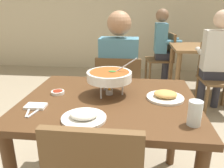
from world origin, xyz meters
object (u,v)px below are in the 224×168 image
(diner_main, at_px, (119,71))
(appetizer_plate, at_px, (165,96))
(drink_glass, at_px, (195,114))
(sauce_dish, at_px, (58,92))
(dining_table_far, at_px, (205,55))
(chair_diner_main, at_px, (119,94))
(chair_bg_left, at_px, (164,56))
(rice_plate, at_px, (84,116))
(dining_table_main, at_px, (110,115))
(curry_bowl, at_px, (109,76))
(patron_bg_right, at_px, (216,56))
(chair_bg_right, at_px, (216,73))
(patron_bg_left, at_px, (163,42))

(diner_main, xyz_separation_m, appetizer_plate, (0.36, -0.73, 0.05))
(appetizer_plate, relative_size, drink_glass, 1.85)
(drink_glass, bearing_deg, sauce_dish, 157.93)
(appetizer_plate, relative_size, dining_table_far, 0.24)
(chair_diner_main, xyz_separation_m, diner_main, (0.00, 0.03, 0.24))
(appetizer_plate, bearing_deg, chair_bg_left, 83.49)
(sauce_dish, bearing_deg, rice_plate, -52.53)
(rice_plate, distance_m, dining_table_far, 2.79)
(dining_table_main, bearing_deg, sauce_dish, 172.44)
(sauce_dish, bearing_deg, chair_bg_left, 68.79)
(curry_bowl, distance_m, patron_bg_right, 1.95)
(diner_main, xyz_separation_m, chair_bg_left, (0.66, 1.92, -0.24))
(curry_bowl, distance_m, chair_bg_right, 2.03)
(rice_plate, relative_size, sauce_dish, 2.67)
(dining_table_main, xyz_separation_m, patron_bg_right, (1.18, 1.61, 0.09))
(dining_table_far, relative_size, patron_bg_right, 0.76)
(chair_bg_left, bearing_deg, patron_bg_left, 155.15)
(dining_table_far, bearing_deg, diner_main, -130.86)
(rice_plate, height_order, drink_glass, drink_glass)
(rice_plate, xyz_separation_m, patron_bg_left, (0.72, 3.01, -0.05))
(chair_diner_main, distance_m, chair_bg_left, 2.07)
(patron_bg_right, bearing_deg, curry_bowl, -127.80)
(rice_plate, height_order, chair_bg_left, chair_bg_left)
(curry_bowl, xyz_separation_m, chair_bg_left, (0.67, 2.62, -0.39))
(patron_bg_left, bearing_deg, dining_table_main, -102.77)
(sauce_dish, xyz_separation_m, chair_bg_right, (1.59, 1.59, -0.27))
(dining_table_main, xyz_separation_m, appetizer_plate, (0.36, 0.04, 0.14))
(dining_table_far, relative_size, chair_bg_left, 1.11)
(curry_bowl, distance_m, rice_plate, 0.40)
(appetizer_plate, bearing_deg, curry_bowl, 174.10)
(curry_bowl, xyz_separation_m, chair_bg_right, (1.23, 1.56, -0.39))
(rice_plate, xyz_separation_m, appetizer_plate, (0.46, 0.34, 0.00))
(appetizer_plate, distance_m, sauce_dish, 0.73)
(sauce_dish, bearing_deg, appetizer_plate, -0.68)
(curry_bowl, relative_size, dining_table_far, 0.33)
(diner_main, relative_size, drink_glass, 10.08)
(drink_glass, bearing_deg, patron_bg_left, 87.12)
(patron_bg_right, bearing_deg, dining_table_main, -126.20)
(dining_table_main, height_order, chair_bg_right, chair_bg_right)
(appetizer_plate, bearing_deg, dining_table_far, 68.35)
(chair_diner_main, bearing_deg, diner_main, 90.00)
(chair_diner_main, height_order, chair_bg_right, same)
(sauce_dish, distance_m, patron_bg_left, 2.85)
(appetizer_plate, bearing_deg, rice_plate, -143.99)
(patron_bg_left, bearing_deg, curry_bowl, -103.35)
(dining_table_main, bearing_deg, rice_plate, -108.85)
(chair_bg_left, height_order, chair_bg_right, same)
(patron_bg_right, bearing_deg, diner_main, -144.61)
(diner_main, distance_m, sauce_dish, 0.81)
(curry_bowl, height_order, drink_glass, curry_bowl)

